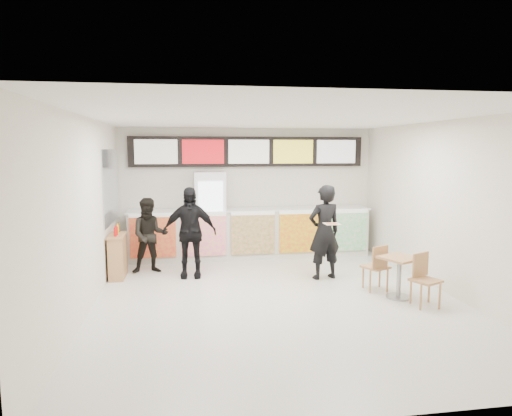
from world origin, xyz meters
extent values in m
plane|color=beige|center=(0.00, 0.00, 0.00)|extent=(7.00, 7.00, 0.00)
plane|color=white|center=(0.00, 0.00, 3.00)|extent=(7.00, 7.00, 0.00)
plane|color=silver|center=(0.00, 3.50, 1.50)|extent=(6.00, 0.00, 6.00)
plane|color=silver|center=(-3.00, 0.00, 1.50)|extent=(0.00, 7.00, 7.00)
plane|color=silver|center=(3.00, 0.00, 1.50)|extent=(0.00, 7.00, 7.00)
cube|color=silver|center=(0.00, 3.10, 0.55)|extent=(5.50, 0.70, 1.10)
cube|color=silver|center=(0.00, 3.10, 1.12)|extent=(5.56, 0.76, 0.04)
cube|color=red|center=(-2.20, 2.72, 0.61)|extent=(0.99, 0.02, 0.90)
cube|color=#F6369B|center=(-1.10, 2.72, 0.61)|extent=(0.99, 0.02, 0.90)
cube|color=brown|center=(0.00, 2.72, 0.61)|extent=(0.99, 0.02, 0.90)
cube|color=yellow|center=(1.10, 2.72, 0.61)|extent=(0.99, 0.02, 0.90)
cube|color=green|center=(2.20, 2.72, 0.61)|extent=(0.99, 0.02, 0.90)
cube|color=black|center=(0.00, 3.42, 2.45)|extent=(5.50, 0.12, 0.70)
cube|color=beige|center=(-2.12, 3.35, 2.45)|extent=(0.95, 0.02, 0.55)
cube|color=red|center=(-1.06, 3.35, 2.45)|extent=(0.95, 0.02, 0.55)
cube|color=silver|center=(0.00, 3.35, 2.45)|extent=(0.95, 0.02, 0.55)
cube|color=yellow|center=(1.06, 3.35, 2.45)|extent=(0.95, 0.02, 0.55)
cube|color=silver|center=(2.12, 3.35, 2.45)|extent=(0.95, 0.02, 0.55)
cube|color=white|center=(-0.93, 3.12, 1.00)|extent=(0.70, 0.65, 2.00)
cube|color=white|center=(-0.93, 2.78, 1.05)|extent=(0.54, 0.02, 1.50)
cylinder|color=green|center=(-1.14, 2.82, 0.45)|extent=(0.07, 0.07, 0.22)
cylinder|color=orange|center=(-1.00, 2.82, 0.45)|extent=(0.07, 0.07, 0.22)
cylinder|color=#B51712|center=(-0.86, 2.82, 0.45)|extent=(0.07, 0.07, 0.22)
cylinder|color=blue|center=(-0.72, 2.82, 0.45)|extent=(0.07, 0.07, 0.22)
cylinder|color=orange|center=(-1.14, 2.82, 0.83)|extent=(0.07, 0.07, 0.22)
cylinder|color=#B51712|center=(-1.00, 2.82, 0.83)|extent=(0.07, 0.07, 0.22)
cylinder|color=blue|center=(-0.86, 2.82, 0.83)|extent=(0.07, 0.07, 0.22)
cylinder|color=green|center=(-0.72, 2.82, 0.83)|extent=(0.07, 0.07, 0.22)
cylinder|color=#B51712|center=(-1.14, 2.82, 1.21)|extent=(0.07, 0.07, 0.22)
cylinder|color=blue|center=(-1.00, 2.82, 1.21)|extent=(0.07, 0.07, 0.22)
cylinder|color=green|center=(-0.86, 2.82, 1.21)|extent=(0.07, 0.07, 0.22)
cylinder|color=orange|center=(-0.72, 2.82, 1.21)|extent=(0.07, 0.07, 0.22)
cylinder|color=blue|center=(-1.14, 2.82, 1.59)|extent=(0.07, 0.07, 0.22)
cylinder|color=green|center=(-1.00, 2.82, 1.59)|extent=(0.07, 0.07, 0.22)
cylinder|color=orange|center=(-0.86, 2.82, 1.59)|extent=(0.07, 0.07, 0.22)
cylinder|color=#B51712|center=(-0.72, 2.82, 1.59)|extent=(0.07, 0.07, 0.22)
cube|color=#B2B7BF|center=(-2.99, 2.45, 1.75)|extent=(0.01, 2.00, 1.50)
imported|color=black|center=(1.15, 1.10, 0.92)|extent=(0.75, 0.57, 1.83)
imported|color=black|center=(-2.22, 2.08, 0.77)|extent=(0.80, 0.65, 1.53)
imported|color=black|center=(-1.42, 1.62, 0.89)|extent=(1.07, 0.51, 1.78)
cube|color=beige|center=(1.15, 0.65, 1.15)|extent=(0.28, 0.28, 0.01)
cone|color=#CC7233|center=(1.15, 0.65, 1.16)|extent=(0.36, 0.36, 0.02)
cube|color=tan|center=(2.05, -0.23, 0.69)|extent=(0.75, 0.75, 0.04)
cylinder|color=gray|center=(2.05, -0.23, 0.34)|extent=(0.08, 0.08, 0.68)
cylinder|color=gray|center=(2.05, -0.23, 0.01)|extent=(0.41, 0.41, 0.03)
cube|color=tan|center=(2.27, -0.70, 0.42)|extent=(0.52, 0.52, 0.04)
cube|color=tan|center=(2.27, -0.52, 0.64)|extent=(0.35, 0.18, 0.40)
cube|color=tan|center=(1.83, 0.24, 0.42)|extent=(0.52, 0.52, 0.04)
cube|color=tan|center=(1.83, 0.06, 0.64)|extent=(0.35, 0.18, 0.40)
cube|color=tan|center=(-2.82, 1.81, 0.41)|extent=(0.27, 0.73, 0.82)
cube|color=tan|center=(-2.82, 1.81, 0.84)|extent=(0.31, 0.76, 0.04)
cylinder|color=red|center=(-2.82, 1.61, 0.94)|extent=(0.05, 0.05, 0.16)
cylinder|color=red|center=(-2.82, 1.76, 0.94)|extent=(0.05, 0.05, 0.16)
cylinder|color=yellow|center=(-2.82, 1.92, 0.94)|extent=(0.05, 0.05, 0.16)
cylinder|color=brown|center=(-2.82, 2.06, 0.94)|extent=(0.05, 0.05, 0.16)
camera|label=1|loc=(-1.50, -7.24, 2.49)|focal=32.00mm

